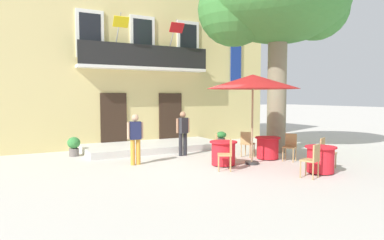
{
  "coord_description": "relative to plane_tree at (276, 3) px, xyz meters",
  "views": [
    {
      "loc": [
        -5.43,
        -9.03,
        2.17
      ],
      "look_at": [
        0.36,
        1.84,
        1.3
      ],
      "focal_mm": 31.67,
      "sensor_mm": 36.0,
      "label": 1
    }
  ],
  "objects": [
    {
      "name": "ground_planter_left",
      "position": [
        -7.01,
        2.67,
        -5.28
      ],
      "size": [
        0.45,
        0.45,
        0.7
      ],
      "color": "slate",
      "rests_on": "ground"
    },
    {
      "name": "cafe_umbrella",
      "position": [
        -2.22,
        -1.49,
        -3.06
      ],
      "size": [
        2.9,
        2.9,
        2.85
      ],
      "color": "#997A56",
      "rests_on": "ground"
    },
    {
      "name": "entrance_step_platform",
      "position": [
        -3.89,
        2.75,
        -5.55
      ],
      "size": [
        5.53,
        2.51,
        0.25
      ],
      "primitive_type": "cube",
      "color": "silver",
      "rests_on": "ground"
    },
    {
      "name": "plane_tree",
      "position": [
        0.0,
        0.0,
        0.0
      ],
      "size": [
        5.67,
        4.98,
        7.49
      ],
      "color": "#7F755B",
      "rests_on": "ground"
    },
    {
      "name": "pedestrian_near_entrance",
      "position": [
        -3.48,
        0.92,
        -4.76
      ],
      "size": [
        0.53,
        0.32,
        1.62
      ],
      "color": "#232328",
      "rests_on": "ground"
    },
    {
      "name": "cafe_table_middle",
      "position": [
        -1.19,
        -1.05,
        -5.28
      ],
      "size": [
        0.86,
        0.86,
        0.76
      ],
      "color": "red",
      "rests_on": "ground"
    },
    {
      "name": "cafe_chair_front_0",
      "position": [
        -0.65,
        -3.04,
        -5.14
      ],
      "size": [
        0.53,
        0.53,
        0.91
      ],
      "color": "tan",
      "rests_on": "ground"
    },
    {
      "name": "cafe_table_front",
      "position": [
        -1.31,
        -3.42,
        -5.28
      ],
      "size": [
        0.86,
        0.86,
        0.76
      ],
      "color": "red",
      "rests_on": "ground"
    },
    {
      "name": "ground_plane",
      "position": [
        -3.5,
        -1.0,
        -5.67
      ],
      "size": [
        120.0,
        120.0,
        0.0
      ],
      "primitive_type": "plane",
      "color": "beige"
    },
    {
      "name": "cafe_chair_near_tree_1",
      "position": [
        -3.45,
        -1.92,
        -5.14
      ],
      "size": [
        0.55,
        0.55,
        0.91
      ],
      "color": "tan",
      "rests_on": "ground"
    },
    {
      "name": "pedestrian_mid_plaza",
      "position": [
        -5.54,
        0.15,
        -4.77
      ],
      "size": [
        0.53,
        0.26,
        1.6
      ],
      "color": "gold",
      "rests_on": "ground"
    },
    {
      "name": "building_facade",
      "position": [
        -3.89,
        5.99,
        -1.92
      ],
      "size": [
        13.0,
        5.09,
        7.5
      ],
      "color": "#DBC67F",
      "rests_on": "ground"
    },
    {
      "name": "cafe_chair_front_1",
      "position": [
        -1.99,
        -3.74,
        -5.14
      ],
      "size": [
        0.51,
        0.51,
        0.91
      ],
      "color": "tan",
      "rests_on": "ground"
    },
    {
      "name": "cafe_chair_middle_0",
      "position": [
        -1.6,
        -0.41,
        -5.14
      ],
      "size": [
        0.54,
        0.54,
        0.91
      ],
      "color": "tan",
      "rests_on": "ground"
    },
    {
      "name": "cafe_chair_middle_1",
      "position": [
        -0.74,
        -1.65,
        -5.14
      ],
      "size": [
        0.55,
        0.55,
        0.91
      ],
      "color": "tan",
      "rests_on": "ground"
    },
    {
      "name": "cafe_table_near_tree",
      "position": [
        -3.14,
        -1.23,
        -5.28
      ],
      "size": [
        0.86,
        0.86,
        0.76
      ],
      "color": "red",
      "rests_on": "ground"
    },
    {
      "name": "ground_planter_right",
      "position": [
        -0.78,
        2.52,
        -5.33
      ],
      "size": [
        0.43,
        0.43,
        0.61
      ],
      "color": "#47423D",
      "rests_on": "ground"
    },
    {
      "name": "cafe_chair_near_tree_0",
      "position": [
        -2.84,
        -0.54,
        -5.14
      ],
      "size": [
        0.54,
        0.54,
        0.91
      ],
      "color": "tan",
      "rests_on": "ground"
    }
  ]
}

